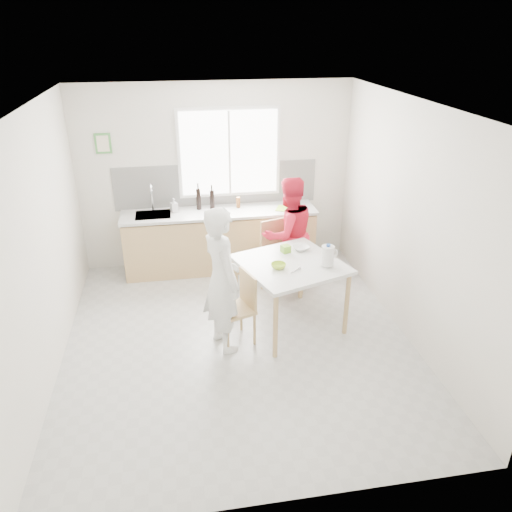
# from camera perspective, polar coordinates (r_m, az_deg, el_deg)

# --- Properties ---
(ground) EXTENTS (4.50, 4.50, 0.00)m
(ground) POSITION_cam_1_polar(r_m,az_deg,el_deg) (6.03, -2.05, -9.50)
(ground) COLOR #B7B7B2
(ground) RESTS_ON ground
(room_shell) EXTENTS (4.50, 4.50, 4.50)m
(room_shell) POSITION_cam_1_polar(r_m,az_deg,el_deg) (5.26, -2.33, 5.36)
(room_shell) COLOR silver
(room_shell) RESTS_ON ground
(window) EXTENTS (1.50, 0.06, 1.30)m
(window) POSITION_cam_1_polar(r_m,az_deg,el_deg) (7.39, -3.08, 11.69)
(window) COLOR white
(window) RESTS_ON room_shell
(backsplash) EXTENTS (3.00, 0.02, 0.65)m
(backsplash) POSITION_cam_1_polar(r_m,az_deg,el_deg) (7.51, -4.53, 8.11)
(backsplash) COLOR white
(backsplash) RESTS_ON room_shell
(picture_frame) EXTENTS (0.22, 0.03, 0.28)m
(picture_frame) POSITION_cam_1_polar(r_m,az_deg,el_deg) (7.36, -17.09, 12.19)
(picture_frame) COLOR #4B9D47
(picture_frame) RESTS_ON room_shell
(kitchen_counter) EXTENTS (2.84, 0.64, 1.37)m
(kitchen_counter) POSITION_cam_1_polar(r_m,az_deg,el_deg) (7.52, -4.14, 1.58)
(kitchen_counter) COLOR #D8B674
(kitchen_counter) RESTS_ON ground
(dining_table) EXTENTS (1.41, 1.41, 0.86)m
(dining_table) POSITION_cam_1_polar(r_m,az_deg,el_deg) (5.93, 3.97, -1.52)
(dining_table) COLOR white
(dining_table) RESTS_ON ground
(chair_left) EXTENTS (0.51, 0.51, 0.86)m
(chair_left) POSITION_cam_1_polar(r_m,az_deg,el_deg) (5.77, -1.91, -5.59)
(chair_left) COLOR #D8B674
(chair_left) RESTS_ON ground
(chair_far) EXTENTS (0.59, 0.59, 1.01)m
(chair_far) POSITION_cam_1_polar(r_m,az_deg,el_deg) (6.82, 2.72, 0.30)
(chair_far) COLOR #D8B674
(chair_far) RESTS_ON ground
(person_white) EXTENTS (0.59, 0.72, 1.70)m
(person_white) POSITION_cam_1_polar(r_m,az_deg,el_deg) (5.51, -3.93, -2.75)
(person_white) COLOR white
(person_white) RESTS_ON ground
(person_red) EXTENTS (0.93, 0.83, 1.60)m
(person_red) POSITION_cam_1_polar(r_m,az_deg,el_deg) (6.80, 3.71, 2.46)
(person_red) COLOR red
(person_red) RESTS_ON ground
(bowl_green) EXTENTS (0.22, 0.22, 0.05)m
(bowl_green) POSITION_cam_1_polar(r_m,az_deg,el_deg) (5.74, 2.58, -1.13)
(bowl_green) COLOR #AED831
(bowl_green) RESTS_ON dining_table
(bowl_white) EXTENTS (0.26, 0.26, 0.05)m
(bowl_white) POSITION_cam_1_polar(r_m,az_deg,el_deg) (6.22, 5.12, 0.93)
(bowl_white) COLOR white
(bowl_white) RESTS_ON dining_table
(milk_jug) EXTENTS (0.20, 0.15, 0.26)m
(milk_jug) POSITION_cam_1_polar(r_m,az_deg,el_deg) (5.79, 8.23, 0.08)
(milk_jug) COLOR white
(milk_jug) RESTS_ON dining_table
(green_box) EXTENTS (0.13, 0.13, 0.09)m
(green_box) POSITION_cam_1_polar(r_m,az_deg,el_deg) (6.13, 3.41, 0.83)
(green_box) COLOR #75B429
(green_box) RESTS_ON dining_table
(spoon) EXTENTS (0.13, 0.11, 0.01)m
(spoon) POSITION_cam_1_polar(r_m,az_deg,el_deg) (5.68, 4.50, -1.70)
(spoon) COLOR #A5A5AA
(spoon) RESTS_ON dining_table
(cutting_board) EXTENTS (0.42, 0.37, 0.01)m
(cutting_board) POSITION_cam_1_polar(r_m,az_deg,el_deg) (7.39, 3.74, 5.40)
(cutting_board) COLOR #94C52D
(cutting_board) RESTS_ON kitchen_counter
(wine_bottle_a) EXTENTS (0.07, 0.07, 0.32)m
(wine_bottle_a) POSITION_cam_1_polar(r_m,az_deg,el_deg) (7.37, -6.58, 6.50)
(wine_bottle_a) COLOR black
(wine_bottle_a) RESTS_ON kitchen_counter
(wine_bottle_b) EXTENTS (0.07, 0.07, 0.30)m
(wine_bottle_b) POSITION_cam_1_polar(r_m,az_deg,el_deg) (7.34, -5.04, 6.42)
(wine_bottle_b) COLOR black
(wine_bottle_b) RESTS_ON kitchen_counter
(jar_amber) EXTENTS (0.06, 0.06, 0.16)m
(jar_amber) POSITION_cam_1_polar(r_m,az_deg,el_deg) (7.42, -2.05, 6.15)
(jar_amber) COLOR brown
(jar_amber) RESTS_ON kitchen_counter
(soap_bottle) EXTENTS (0.12, 0.12, 0.20)m
(soap_bottle) POSITION_cam_1_polar(r_m,az_deg,el_deg) (7.33, -9.36, 5.76)
(soap_bottle) COLOR #999999
(soap_bottle) RESTS_ON kitchen_counter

